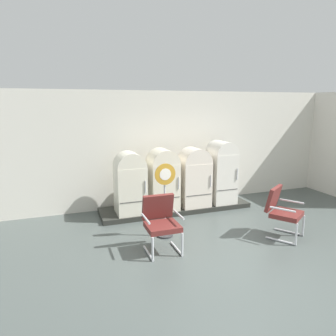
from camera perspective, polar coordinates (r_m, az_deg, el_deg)
ground at (r=5.31m, az=13.87°, el=-17.80°), size 12.00×10.00×0.05m
back_wall at (r=8.00m, az=-0.20°, el=3.68°), size 11.76×0.12×2.87m
display_plinth at (r=7.74m, az=1.40°, el=-7.19°), size 3.66×0.95×0.11m
refrigerator_0 at (r=7.07m, az=-6.92°, el=-2.42°), size 0.65×0.63×1.40m
refrigerator_1 at (r=7.28m, az=-0.94°, el=-1.79°), size 0.66×0.64×1.43m
refrigerator_2 at (r=7.55m, az=4.79°, el=-1.42°), size 0.70×0.61×1.42m
refrigerator_3 at (r=7.91m, az=9.69°, el=-0.36°), size 0.60×0.69×1.54m
armchair_left at (r=5.55m, az=-1.30°, el=-9.47°), size 0.64×0.64×0.98m
armchair_right at (r=6.48m, az=20.01°, el=-7.04°), size 0.82×0.84×0.98m
sign_stand at (r=6.06m, az=-0.56°, el=-6.45°), size 0.41×0.32×1.45m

